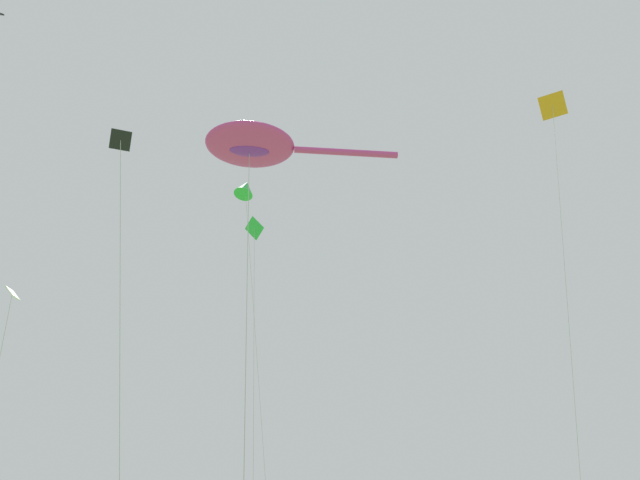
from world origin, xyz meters
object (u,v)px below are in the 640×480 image
(small_kite_triangle_green, at_px, (254,243))
(small_kite_tiny_distant, at_px, (245,189))
(big_show_kite, at_px, (254,146))
(small_kite_bird_shape, at_px, (554,124))
(small_kite_streamer_purple, at_px, (120,177))
(small_kite_diamond_red, at_px, (5,331))

(small_kite_triangle_green, relative_size, small_kite_tiny_distant, 0.85)
(big_show_kite, relative_size, small_kite_bird_shape, 0.93)
(small_kite_triangle_green, xyz_separation_m, small_kite_streamer_purple, (-10.42, -7.24, -6.48))
(small_kite_triangle_green, bearing_deg, small_kite_bird_shape, -40.90)
(small_kite_triangle_green, distance_m, small_kite_tiny_distant, 4.56)
(small_kite_diamond_red, bearing_deg, small_kite_streamer_purple, -56.22)
(small_kite_triangle_green, relative_size, small_kite_diamond_red, 1.85)
(big_show_kite, relative_size, small_kite_streamer_purple, 1.47)
(big_show_kite, xyz_separation_m, small_kite_streamer_purple, (-6.24, -2.31, -7.50))
(big_show_kite, distance_m, small_kite_tiny_distant, 7.90)
(small_kite_streamer_purple, height_order, small_kite_tiny_distant, small_kite_tiny_distant)
(small_kite_streamer_purple, relative_size, small_kite_tiny_distant, 0.58)
(small_kite_streamer_purple, bearing_deg, small_kite_triangle_green, -26.01)
(small_kite_bird_shape, height_order, small_kite_diamond_red, small_kite_bird_shape)
(big_show_kite, height_order, small_kite_streamer_purple, big_show_kite)
(small_kite_triangle_green, bearing_deg, big_show_kite, -99.03)
(small_kite_bird_shape, bearing_deg, small_kite_diamond_red, 115.47)
(big_show_kite, distance_m, small_kite_triangle_green, 6.54)
(big_show_kite, relative_size, small_kite_triangle_green, 0.99)
(small_kite_bird_shape, bearing_deg, small_kite_tiny_distant, 87.48)
(big_show_kite, xyz_separation_m, small_kite_diamond_red, (-6.20, 4.53, -10.10))
(big_show_kite, xyz_separation_m, small_kite_triangle_green, (4.18, 4.93, -1.03))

